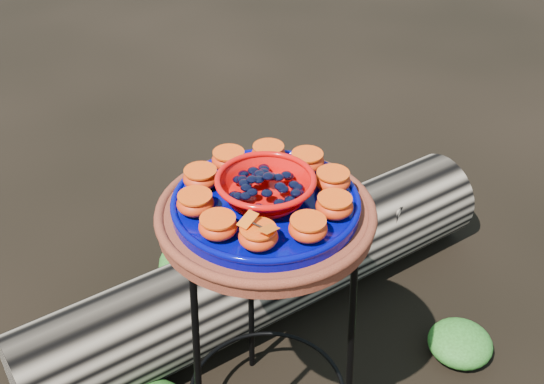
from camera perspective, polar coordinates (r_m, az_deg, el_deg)
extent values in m
cylinder|color=#51170D|center=(1.44, -0.52, -2.10)|extent=(0.46, 0.46, 0.04)
cylinder|color=#030053|center=(1.42, -0.53, -1.10)|extent=(0.39, 0.39, 0.03)
ellipsoid|color=red|center=(1.29, -1.16, -3.76)|extent=(0.08, 0.08, 0.04)
ellipsoid|color=red|center=(1.31, 3.03, -3.07)|extent=(0.08, 0.08, 0.04)
ellipsoid|color=red|center=(1.37, 5.24, -1.20)|extent=(0.08, 0.08, 0.04)
ellipsoid|color=red|center=(1.44, 5.10, 0.95)|extent=(0.08, 0.08, 0.04)
ellipsoid|color=red|center=(1.50, 2.96, 2.58)|extent=(0.08, 0.08, 0.04)
ellipsoid|color=red|center=(1.52, -0.30, 3.22)|extent=(0.08, 0.08, 0.04)
ellipsoid|color=red|center=(1.51, -3.63, 2.70)|extent=(0.08, 0.08, 0.04)
ellipsoid|color=red|center=(1.45, -5.98, 1.17)|extent=(0.08, 0.08, 0.04)
ellipsoid|color=red|center=(1.38, -6.43, -0.95)|extent=(0.08, 0.08, 0.04)
ellipsoid|color=red|center=(1.31, -4.53, -2.90)|extent=(0.08, 0.08, 0.04)
ellipsoid|color=#1F4213|center=(2.16, 15.48, -12.03)|extent=(0.19, 0.19, 0.10)
ellipsoid|color=#1F4213|center=(2.29, -5.16, -5.88)|extent=(0.35, 0.35, 0.17)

